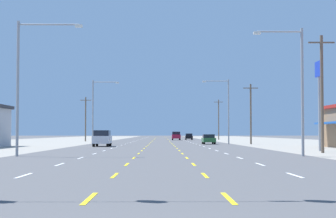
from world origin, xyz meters
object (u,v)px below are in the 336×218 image
streetlight_right_row_0 (297,82)px  sedan_far_right_near (209,139)px  suv_far_left_nearest (102,138)px  suv_inner_right_mid (176,136)px  streetlight_left_row_0 (25,77)px  streetlight_left_row_1 (96,107)px  pole_sign_right_row_1 (319,84)px  hatchback_far_right_midfar (189,137)px  streetlight_right_row_1 (226,107)px

streetlight_right_row_0 → sedan_far_right_near: bearing=93.7°
suv_far_left_nearest → streetlight_right_row_0: streetlight_right_row_0 is taller
suv_inner_right_mid → streetlight_right_row_0: bearing=-86.1°
streetlight_left_row_0 → streetlight_left_row_1: (-0.10, 43.04, -0.14)m
suv_far_left_nearest → streetlight_left_row_1: bearing=100.1°
pole_sign_right_row_1 → sedan_far_right_near: bearing=103.4°
pole_sign_right_row_1 → streetlight_left_row_0: (-24.21, -11.09, -0.49)m
hatchback_far_right_midfar → streetlight_left_row_0: (-16.42, -94.17, 4.88)m
sedan_far_right_near → suv_inner_right_mid: suv_inner_right_mid is taller
suv_inner_right_mid → pole_sign_right_row_1: 80.30m
suv_far_left_nearest → suv_inner_right_mid: same height
streetlight_right_row_1 → streetlight_left_row_1: bearing=-180.0°
hatchback_far_right_midfar → streetlight_right_row_0: size_ratio=0.43×
suv_inner_right_mid → streetlight_left_row_1: streetlight_left_row_1 is taller
suv_far_left_nearest → streetlight_right_row_0: (17.00, -28.69, 4.26)m
suv_far_left_nearest → hatchback_far_right_midfar: size_ratio=1.26×
suv_inner_right_mid → streetlight_right_row_1: streetlight_right_row_1 is taller
suv_inner_right_mid → suv_far_left_nearest: bearing=-99.9°
streetlight_left_row_1 → suv_inner_right_mid: bearing=74.3°
suv_inner_right_mid → streetlight_left_row_1: bearing=-105.7°
sedan_far_right_near → hatchback_far_right_midfar: bearing=90.4°
streetlight_right_row_1 → suv_inner_right_mid: bearing=97.4°
pole_sign_right_row_1 → streetlight_right_row_1: (-4.82, 31.96, -0.53)m
suv_far_left_nearest → hatchback_far_right_midfar: (13.97, 65.47, -0.24)m
streetlight_left_row_1 → streetlight_right_row_1: size_ratio=0.98×
streetlight_left_row_1 → streetlight_right_row_1: 19.50m
suv_inner_right_mid → streetlight_right_row_1: 48.04m
suv_far_left_nearest → sedan_far_right_near: 19.83m
streetlight_left_row_1 → streetlight_right_row_1: streetlight_right_row_1 is taller
streetlight_left_row_0 → pole_sign_right_row_1: bearing=24.6°
hatchback_far_right_midfar → streetlight_right_row_0: streetlight_right_row_0 is taller
pole_sign_right_row_1 → streetlight_right_row_1: bearing=98.6°
sedan_far_right_near → suv_inner_right_mid: bearing=94.2°
streetlight_left_row_0 → suv_inner_right_mid: bearing=81.7°
suv_far_left_nearest → streetlight_right_row_0: size_ratio=0.53×
pole_sign_right_row_1 → streetlight_left_row_1: (-24.32, 31.96, -0.63)m
suv_inner_right_mid → pole_sign_right_row_1: bearing=-82.1°
pole_sign_right_row_1 → streetlight_right_row_0: bearing=-113.3°
streetlight_right_row_0 → streetlight_left_row_1: (-19.55, 43.04, 0.23)m
hatchback_far_right_midfar → sedan_far_right_near: bearing=-89.6°
suv_far_left_nearest → streetlight_right_row_1: (16.95, 14.35, 4.58)m
sedan_far_right_near → streetlight_left_row_1: streetlight_left_row_1 is taller
sedan_far_right_near → streetlight_left_row_0: size_ratio=0.47×
streetlight_right_row_0 → hatchback_far_right_midfar: bearing=91.8°
sedan_far_right_near → streetlight_right_row_1: bearing=12.7°
streetlight_left_row_0 → streetlight_left_row_1: size_ratio=1.01×
streetlight_left_row_0 → suv_far_left_nearest: bearing=85.1°
suv_inner_right_mid → streetlight_right_row_1: size_ratio=0.50×
streetlight_right_row_0 → streetlight_right_row_1: 43.05m
suv_far_left_nearest → sedan_far_right_near: size_ratio=1.09×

